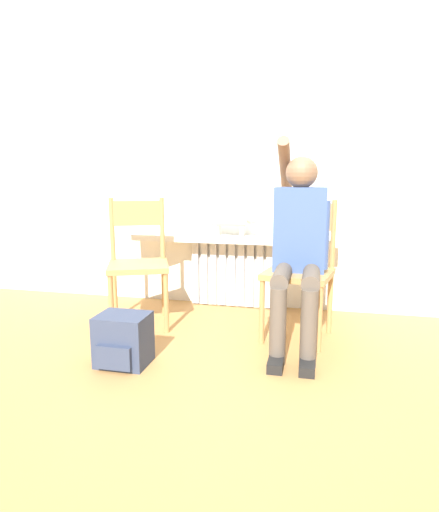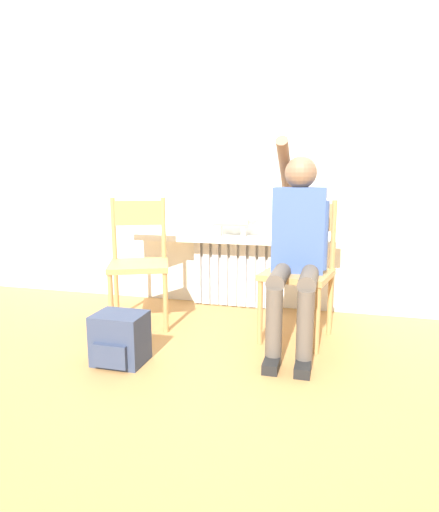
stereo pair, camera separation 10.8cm
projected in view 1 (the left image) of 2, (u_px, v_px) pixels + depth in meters
The scene contains 10 objects.
ground_plane at pixel (196, 359), 2.64m from camera, with size 12.00×12.00×0.00m, color #B27F47.
wall_with_window at pixel (235, 148), 3.58m from camera, with size 7.00×0.06×2.70m.
radiator at pixel (233, 273), 3.69m from camera, with size 0.73×0.08×0.57m.
windowsill at pixel (231, 239), 3.57m from camera, with size 1.74×0.24×0.05m.
window_glass at pixel (234, 167), 3.57m from camera, with size 1.67×0.01×1.14m.
chair_left at pixel (138, 260), 3.20m from camera, with size 0.57×0.57×0.95m.
chair_right at pixel (300, 268), 2.94m from camera, with size 0.51×0.51×0.95m.
person at pixel (299, 241), 2.79m from camera, with size 0.36×1.03×1.37m.
cat at pixel (234, 219), 3.51m from camera, with size 0.52×0.12×0.24m.
backpack at pixel (123, 340), 2.54m from camera, with size 0.30×0.27×0.31m.
Camera 1 is at (0.70, -2.39, 1.10)m, focal length 30.00 mm.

